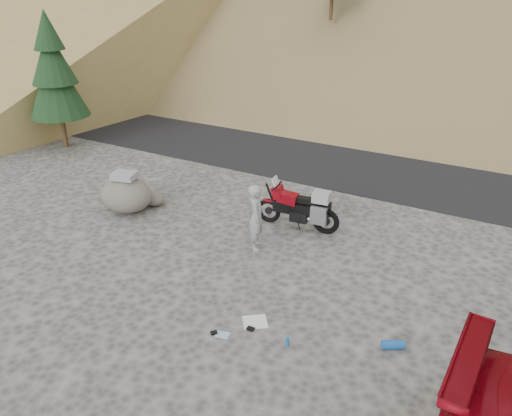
{
  "coord_description": "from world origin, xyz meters",
  "views": [
    {
      "loc": [
        4.49,
        -8.19,
        6.34
      ],
      "look_at": [
        -0.83,
        1.44,
        1.0
      ],
      "focal_mm": 35.0,
      "sensor_mm": 36.0,
      "label": 1
    }
  ],
  "objects": [
    {
      "name": "ground",
      "position": [
        0.0,
        0.0,
        0.0
      ],
      "size": [
        140.0,
        140.0,
        0.0
      ],
      "primitive_type": "plane",
      "color": "#413E3C",
      "rests_on": "ground"
    },
    {
      "name": "road",
      "position": [
        0.0,
        9.0,
        0.0
      ],
      "size": [
        120.0,
        7.0,
        0.05
      ],
      "primitive_type": "cube",
      "color": "black",
      "rests_on": "ground"
    },
    {
      "name": "gear_bottle",
      "position": [
        1.51,
        -1.61,
        0.09
      ],
      "size": [
        0.08,
        0.08,
        0.19
      ],
      "primitive_type": "cylinder",
      "rotation": [
        0.0,
        0.0,
        -0.15
      ],
      "color": "#19559B",
      "rests_on": "ground"
    },
    {
      "name": "gear_blue_mat",
      "position": [
        3.25,
        -0.72,
        0.09
      ],
      "size": [
        0.46,
        0.36,
        0.17
      ],
      "primitive_type": "cylinder",
      "rotation": [
        0.0,
        1.57,
        0.53
      ],
      "color": "#19559B",
      "rests_on": "ground"
    },
    {
      "name": "gear_blue_cloth",
      "position": [
        0.3,
        -1.93,
        0.01
      ],
      "size": [
        0.3,
        0.25,
        0.01
      ],
      "primitive_type": "cube",
      "rotation": [
        0.0,
        0.0,
        0.22
      ],
      "color": "#8CB6D8",
      "rests_on": "ground"
    },
    {
      "name": "gear_glove_b",
      "position": [
        0.13,
        -1.98,
        0.02
      ],
      "size": [
        0.15,
        0.15,
        0.04
      ],
      "primitive_type": "cube",
      "rotation": [
        0.0,
        0.0,
        0.86
      ],
      "color": "black",
      "rests_on": "ground"
    },
    {
      "name": "man",
      "position": [
        -0.73,
        1.28,
        0.0
      ],
      "size": [
        0.62,
        0.73,
        1.69
      ],
      "primitive_type": "imported",
      "rotation": [
        0.0,
        0.0,
        1.99
      ],
      "color": "gray",
      "rests_on": "ground"
    },
    {
      "name": "gear_white_cloth",
      "position": [
        0.66,
        -1.3,
        0.01
      ],
      "size": [
        0.63,
        0.62,
        0.02
      ],
      "primitive_type": "cube",
      "rotation": [
        0.0,
        0.0,
        0.65
      ],
      "color": "white",
      "rests_on": "ground"
    },
    {
      "name": "small_rock",
      "position": [
        -4.57,
        1.99,
        0.19
      ],
      "size": [
        0.7,
        0.65,
        0.38
      ],
      "rotation": [
        0.0,
        0.0,
        0.13
      ],
      "color": "#57544B",
      "rests_on": "ground"
    },
    {
      "name": "boulder",
      "position": [
        -4.99,
        1.33,
        0.51
      ],
      "size": [
        1.56,
        1.34,
        1.17
      ],
      "rotation": [
        0.0,
        0.0,
        0.03
      ],
      "color": "#57544B",
      "rests_on": "ground"
    },
    {
      "name": "gear_glove_a",
      "position": [
        0.69,
        -1.54,
        0.02
      ],
      "size": [
        0.15,
        0.11,
        0.04
      ],
      "primitive_type": "cube",
      "rotation": [
        0.0,
        0.0,
        0.03
      ],
      "color": "black",
      "rests_on": "ground"
    },
    {
      "name": "motorcycle",
      "position": [
        -0.19,
        2.74,
        0.59
      ],
      "size": [
        2.32,
        0.79,
        1.38
      ],
      "rotation": [
        0.0,
        0.0,
        0.1
      ],
      "color": "black",
      "rests_on": "ground"
    },
    {
      "name": "conifer_verge",
      "position": [
        -11.0,
        4.5,
        2.89
      ],
      "size": [
        2.2,
        2.2,
        5.04
      ],
      "color": "#392614",
      "rests_on": "ground"
    }
  ]
}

